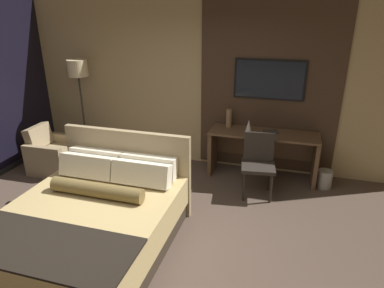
# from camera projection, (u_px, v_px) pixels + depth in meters

# --- Properties ---
(ground_plane) EXTENTS (16.00, 16.00, 0.00)m
(ground_plane) POSITION_uv_depth(u_px,v_px,m) (137.00, 250.00, 3.91)
(ground_plane) COLOR #4C3D33
(wall_back_tv_panel) EXTENTS (7.20, 0.09, 2.80)m
(wall_back_tv_panel) POSITION_uv_depth(u_px,v_px,m) (207.00, 84.00, 5.67)
(wall_back_tv_panel) COLOR tan
(wall_back_tv_panel) RESTS_ON ground_plane
(bed) EXTENTS (1.75, 2.08, 1.12)m
(bed) POSITION_uv_depth(u_px,v_px,m) (92.00, 221.00, 3.83)
(bed) COLOR #33281E
(bed) RESTS_ON ground_plane
(desk) EXTENTS (1.69, 0.55, 0.77)m
(desk) POSITION_uv_depth(u_px,v_px,m) (263.00, 147.00, 5.46)
(desk) COLOR brown
(desk) RESTS_ON ground_plane
(tv) EXTENTS (1.09, 0.04, 0.61)m
(tv) POSITION_uv_depth(u_px,v_px,m) (269.00, 80.00, 5.28)
(tv) COLOR black
(desk_chair) EXTENTS (0.53, 0.52, 0.91)m
(desk_chair) POSITION_uv_depth(u_px,v_px,m) (258.00, 159.00, 4.94)
(desk_chair) COLOR #28231E
(desk_chair) RESTS_ON ground_plane
(armchair_by_window) EXTENTS (0.72, 0.73, 0.77)m
(armchair_by_window) POSITION_uv_depth(u_px,v_px,m) (54.00, 155.00, 5.77)
(armchair_by_window) COLOR #998460
(armchair_by_window) RESTS_ON ground_plane
(floor_lamp) EXTENTS (0.34, 0.34, 1.76)m
(floor_lamp) POSITION_uv_depth(u_px,v_px,m) (79.00, 76.00, 5.87)
(floor_lamp) COLOR #282623
(floor_lamp) RESTS_ON ground_plane
(vase_tall) EXTENTS (0.09, 0.09, 0.29)m
(vase_tall) POSITION_uv_depth(u_px,v_px,m) (229.00, 118.00, 5.55)
(vase_tall) COLOR #846647
(vase_tall) RESTS_ON desk
(vase_short) EXTENTS (0.10, 0.10, 0.20)m
(vase_short) POSITION_uv_depth(u_px,v_px,m) (249.00, 126.00, 5.33)
(vase_short) COLOR silver
(vase_short) RESTS_ON desk
(book) EXTENTS (0.26, 0.21, 0.03)m
(book) POSITION_uv_depth(u_px,v_px,m) (271.00, 132.00, 5.32)
(book) COLOR #332D28
(book) RESTS_ON desk
(waste_bin) EXTENTS (0.22, 0.22, 0.28)m
(waste_bin) POSITION_uv_depth(u_px,v_px,m) (325.00, 179.00, 5.23)
(waste_bin) COLOR gray
(waste_bin) RESTS_ON ground_plane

